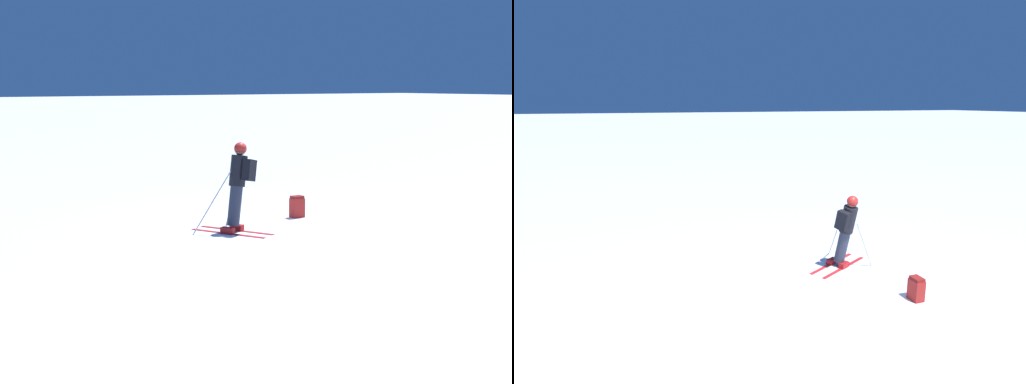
# 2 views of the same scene
# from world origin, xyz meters

# --- Properties ---
(ground_plane) EXTENTS (300.00, 300.00, 0.00)m
(ground_plane) POSITION_xyz_m (0.00, 0.00, 0.00)
(ground_plane) COLOR white
(skier) EXTENTS (1.42, 1.76, 1.87)m
(skier) POSITION_xyz_m (1.20, -0.07, 1.04)
(skier) COLOR red
(skier) RESTS_ON ground
(spare_backpack) EXTENTS (0.30, 0.23, 0.50)m
(spare_backpack) POSITION_xyz_m (-0.71, -0.61, 0.24)
(spare_backpack) COLOR #AD231E
(spare_backpack) RESTS_ON ground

